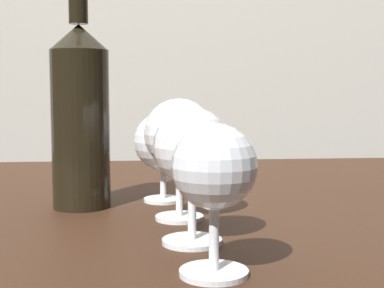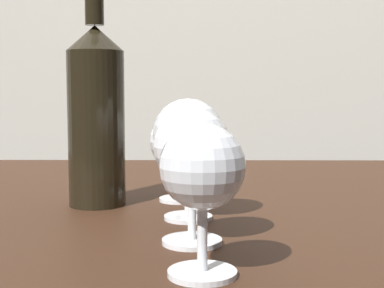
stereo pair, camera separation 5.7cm
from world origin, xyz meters
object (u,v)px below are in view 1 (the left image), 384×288
at_px(wine_glass_pinot, 214,170).
at_px(wine_glass_rose, 179,137).
at_px(wine_glass_white, 163,142).
at_px(wine_glass_port, 192,150).
at_px(wine_bottle, 80,113).

relative_size(wine_glass_pinot, wine_glass_rose, 0.88).
bearing_deg(wine_glass_pinot, wine_glass_white, 95.52).
distance_m(wine_glass_pinot, wine_glass_port, 0.10).
bearing_deg(wine_bottle, wine_glass_port, -55.39).
height_order(wine_glass_white, wine_bottle, wine_bottle).
relative_size(wine_glass_pinot, wine_glass_port, 0.93).
bearing_deg(wine_glass_rose, wine_glass_pinot, -85.73).
xyz_separation_m(wine_glass_pinot, wine_glass_white, (-0.03, 0.33, -0.01)).
xyz_separation_m(wine_glass_pinot, wine_glass_rose, (-0.02, 0.21, 0.01)).
distance_m(wine_glass_white, wine_bottle, 0.13).
height_order(wine_glass_port, wine_glass_rose, wine_glass_rose).
distance_m(wine_glass_port, wine_glass_rose, 0.11).
bearing_deg(wine_glass_port, wine_glass_pinot, -84.43).
bearing_deg(wine_glass_pinot, wine_glass_port, 95.57).
xyz_separation_m(wine_glass_white, wine_bottle, (-0.11, -0.03, 0.04)).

